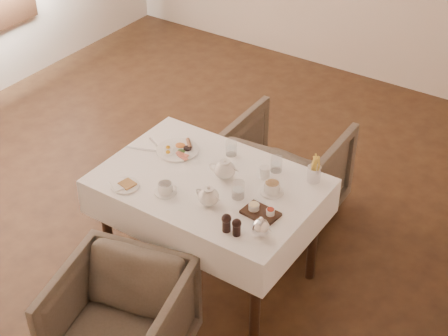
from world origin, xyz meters
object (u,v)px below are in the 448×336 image
table (209,196)px  breakfast_plate (178,149)px  armchair_near (121,322)px  teapot_centre (225,168)px  armchair_far (283,172)px

table → breakfast_plate: (-0.34, 0.15, 0.13)m
armchair_near → teapot_centre: size_ratio=4.02×
table → teapot_centre: bearing=47.7°
armchair_far → teapot_centre: teapot_centre is taller
table → teapot_centre: size_ratio=7.46×
armchair_near → armchair_far: bearing=74.3°
table → breakfast_plate: size_ratio=4.80×
armchair_near → breakfast_plate: breakfast_plate is taller
breakfast_plate → teapot_centre: bearing=-31.3°
table → teapot_centre: 0.21m
breakfast_plate → teapot_centre: (0.40, -0.08, 0.06)m
armchair_far → teapot_centre: bearing=89.0°
armchair_near → breakfast_plate: 1.14m
table → breakfast_plate: 0.39m
table → armchair_near: 0.90m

